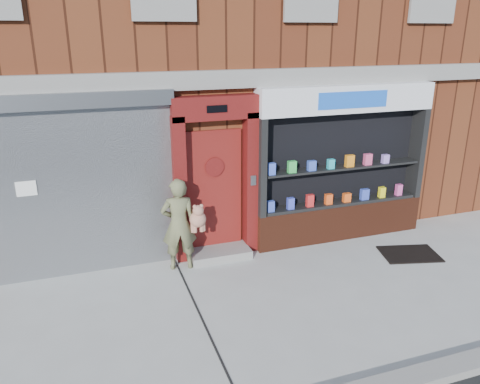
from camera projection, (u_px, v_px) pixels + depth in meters
name	position (u px, v px, depth m)	size (l,w,h in m)	color
ground	(297.00, 297.00, 7.25)	(80.00, 80.00, 0.00)	#9E9E99
building	(196.00, 27.00, 11.31)	(12.00, 8.16, 8.00)	#542413
shutter_bay	(80.00, 175.00, 7.49)	(3.10, 0.30, 3.04)	gray
red_door_bay	(216.00, 179.00, 8.21)	(1.52, 0.58, 2.90)	#550F0E
pharmacy_bay	(341.00, 171.00, 8.97)	(3.50, 0.41, 3.00)	#512213
woman	(180.00, 224.00, 7.91)	(0.78, 0.46, 1.62)	#606240
doormat	(409.00, 254.00, 8.63)	(1.02, 0.71, 0.03)	black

